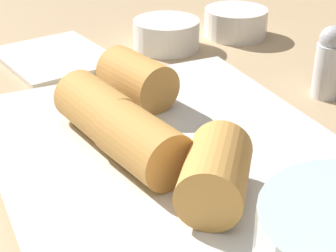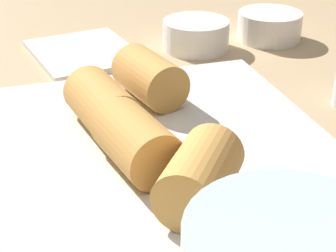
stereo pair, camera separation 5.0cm
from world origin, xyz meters
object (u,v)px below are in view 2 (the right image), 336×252
object	(u,v)px
dipping_bowl_far	(269,25)
napkin	(84,52)
dipping_bowl_near	(196,33)
serving_plate	(168,154)

from	to	relation	value
dipping_bowl_far	napkin	size ratio (longest dim) A/B	0.54
dipping_bowl_far	napkin	xyz separation A→B (cm)	(-1.37, -22.49, -1.55)
dipping_bowl_near	napkin	xyz separation A→B (cm)	(-1.78, -12.87, -1.55)
dipping_bowl_far	napkin	world-z (taller)	dipping_bowl_far
dipping_bowl_near	napkin	distance (cm)	13.08
serving_plate	napkin	size ratio (longest dim) A/B	2.06
napkin	serving_plate	bearing A→B (deg)	5.14
dipping_bowl_near	dipping_bowl_far	size ratio (longest dim) A/B	1.00
serving_plate	dipping_bowl_far	bearing A→B (deg)	139.43
dipping_bowl_near	dipping_bowl_far	xyz separation A→B (cm)	(-0.40, 9.62, 0.00)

